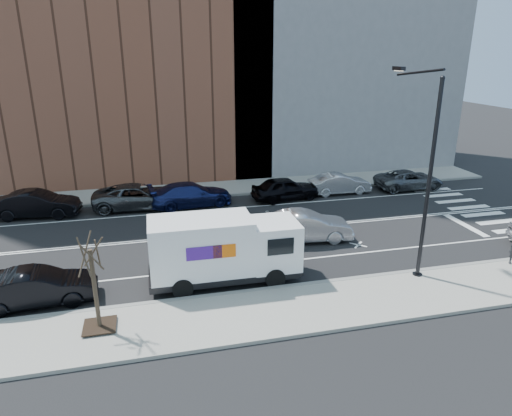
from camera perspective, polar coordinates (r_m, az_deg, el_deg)
name	(u,v)px	position (r m, az deg, el deg)	size (l,w,h in m)	color
ground	(238,232)	(26.50, -2.28, -3.07)	(120.00, 120.00, 0.00)	black
sidewalk_near	(281,311)	(18.83, 3.21, -12.73)	(44.00, 3.60, 0.15)	gray
sidewalk_far	(215,189)	(34.67, -5.19, 2.40)	(44.00, 3.60, 0.15)	gray
curb_near	(270,289)	(20.31, 1.72, -10.12)	(44.00, 0.25, 0.17)	gray
curb_far	(218,196)	(32.96, -4.72, 1.54)	(44.00, 0.25, 0.17)	gray
crosswalk	(476,211)	(33.33, 25.77, -0.31)	(3.00, 14.00, 0.01)	white
road_markings	(238,232)	(26.50, -2.28, -3.07)	(40.00, 8.60, 0.01)	white
bldg_brick	(95,37)	(39.82, -19.49, 19.54)	(26.00, 10.00, 22.00)	brown
bldg_concrete	(336,13)	(43.18, 10.01, 22.83)	(20.00, 10.00, 26.00)	slate
streetlight	(424,169)	(21.39, 20.26, 4.61)	(0.44, 4.02, 9.34)	black
street_tree	(96,297)	(17.99, -19.37, -10.45)	(1.20, 1.20, 3.75)	black
fedex_van	(223,248)	(20.50, -4.12, -5.05)	(6.82, 2.49, 3.10)	black
far_parked_b	(37,204)	(31.85, -25.70, 0.44)	(1.78, 5.09, 1.68)	black
far_parked_c	(138,196)	(31.33, -14.58, 1.41)	(2.68, 5.80, 1.61)	#434549
far_parked_d	(191,194)	(31.04, -8.16, 1.68)	(2.26, 5.56, 1.61)	navy
far_parked_e	(285,188)	(32.15, 3.68, 2.47)	(1.92, 4.76, 1.62)	black
far_parked_f	(340,184)	(34.05, 10.40, 3.02)	(1.57, 4.51, 1.49)	silver
far_parked_g	(409,180)	(36.53, 18.57, 3.37)	(2.37, 5.14, 1.43)	#4F5357
driving_sedan	(306,226)	(25.25, 6.23, -2.30)	(1.76, 5.05, 1.66)	#A3A4A8
near_parked_rear_a	(37,288)	(21.03, -25.66, -8.98)	(1.63, 4.67, 1.54)	black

